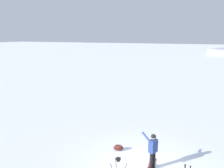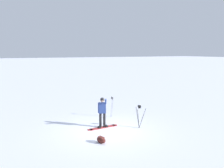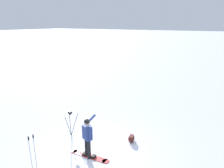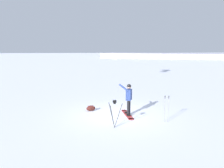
# 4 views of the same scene
# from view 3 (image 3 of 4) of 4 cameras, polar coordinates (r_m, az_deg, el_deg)

# --- Properties ---
(ground_plane) EXTENTS (300.00, 300.00, 0.00)m
(ground_plane) POSITION_cam_3_polar(r_m,az_deg,el_deg) (9.99, -4.29, -16.76)
(ground_plane) COLOR white
(snowboarder) EXTENTS (0.47, 0.76, 1.73)m
(snowboarder) POSITION_cam_3_polar(r_m,az_deg,el_deg) (9.06, -6.38, -12.82)
(snowboarder) COLOR black
(snowboarder) RESTS_ON ground_plane
(snowboard) EXTENTS (1.86, 0.41, 0.10)m
(snowboard) POSITION_cam_3_polar(r_m,az_deg,el_deg) (9.62, -5.95, -18.04)
(snowboard) COLOR #B23333
(snowboard) RESTS_ON ground_plane
(gear_bag_large) EXTENTS (0.42, 0.59, 0.30)m
(gear_bag_large) POSITION_cam_3_polar(r_m,az_deg,el_deg) (10.55, 5.04, -13.85)
(gear_bag_large) COLOR #4C1E19
(gear_bag_large) RESTS_ON ground_plane
(camera_tripod) EXTENTS (0.57, 0.62, 1.29)m
(camera_tripod) POSITION_cam_3_polar(r_m,az_deg,el_deg) (10.85, -10.73, -8.70)
(camera_tripod) COLOR #262628
(camera_tripod) RESTS_ON ground_plane
(ski_poles) EXTENTS (0.17, 0.26, 1.33)m
(ski_poles) POSITION_cam_3_polar(r_m,az_deg,el_deg) (9.05, -20.08, -15.09)
(ski_poles) COLOR gray
(ski_poles) RESTS_ON ground_plane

